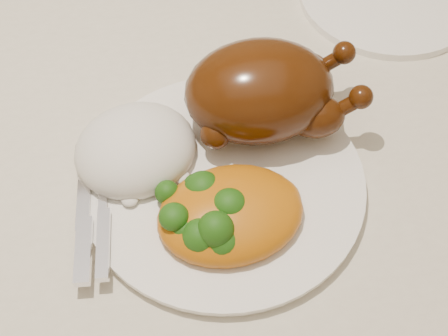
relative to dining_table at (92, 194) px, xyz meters
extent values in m
cube|color=brown|center=(0.00, 0.00, 0.07)|extent=(1.60, 0.90, 0.04)
cube|color=beige|center=(0.00, 0.00, 0.10)|extent=(1.72, 1.02, 0.01)
cylinder|color=white|center=(0.15, -0.08, 0.11)|extent=(0.34, 0.34, 0.01)
ellipsoid|color=#461D07|center=(0.19, -0.01, 0.16)|extent=(0.15, 0.12, 0.10)
ellipsoid|color=#461D07|center=(0.18, -0.01, 0.18)|extent=(0.07, 0.05, 0.04)
ellipsoid|color=#461D07|center=(0.25, -0.04, 0.15)|extent=(0.06, 0.04, 0.04)
sphere|color=#461D07|center=(0.29, -0.03, 0.17)|extent=(0.02, 0.02, 0.02)
ellipsoid|color=#461D07|center=(0.24, 0.03, 0.15)|extent=(0.06, 0.04, 0.04)
sphere|color=#461D07|center=(0.29, 0.03, 0.17)|extent=(0.02, 0.02, 0.02)
sphere|color=#461D07|center=(0.14, -0.04, 0.15)|extent=(0.03, 0.03, 0.03)
sphere|color=#461D07|center=(0.14, 0.03, 0.15)|extent=(0.03, 0.03, 0.03)
ellipsoid|color=white|center=(0.06, -0.04, 0.13)|extent=(0.15, 0.15, 0.06)
ellipsoid|color=orange|center=(0.15, -0.12, 0.12)|extent=(0.15, 0.13, 0.05)
ellipsoid|color=orange|center=(0.19, -0.11, 0.13)|extent=(0.06, 0.06, 0.03)
ellipsoid|color=#173D0A|center=(0.13, -0.10, 0.13)|extent=(0.04, 0.04, 0.04)
ellipsoid|color=#173D0A|center=(0.09, -0.09, 0.13)|extent=(0.02, 0.02, 0.02)
ellipsoid|color=#173D0A|center=(0.14, -0.15, 0.13)|extent=(0.04, 0.04, 0.03)
ellipsoid|color=#173D0A|center=(0.12, -0.09, 0.13)|extent=(0.03, 0.03, 0.03)
ellipsoid|color=#173D0A|center=(0.13, -0.15, 0.14)|extent=(0.03, 0.03, 0.04)
ellipsoid|color=#173D0A|center=(0.10, -0.13, 0.14)|extent=(0.03, 0.03, 0.02)
ellipsoid|color=#173D0A|center=(0.12, -0.15, 0.13)|extent=(0.04, 0.04, 0.03)
ellipsoid|color=#173D0A|center=(0.15, -0.12, 0.14)|extent=(0.04, 0.04, 0.04)
ellipsoid|color=#173D0A|center=(0.12, -0.13, 0.13)|extent=(0.03, 0.03, 0.03)
ellipsoid|color=#173D0A|center=(0.11, -0.14, 0.13)|extent=(0.03, 0.03, 0.03)
cube|color=silver|center=(0.01, -0.07, 0.12)|extent=(0.02, 0.11, 0.00)
cube|color=silver|center=(0.01, -0.14, 0.12)|extent=(0.02, 0.07, 0.01)
cube|color=silver|center=(0.03, -0.14, 0.12)|extent=(0.01, 0.07, 0.01)
cube|color=silver|center=(0.03, -0.07, 0.12)|extent=(0.01, 0.08, 0.00)
camera|label=1|loc=(0.11, -0.42, 0.62)|focal=50.00mm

